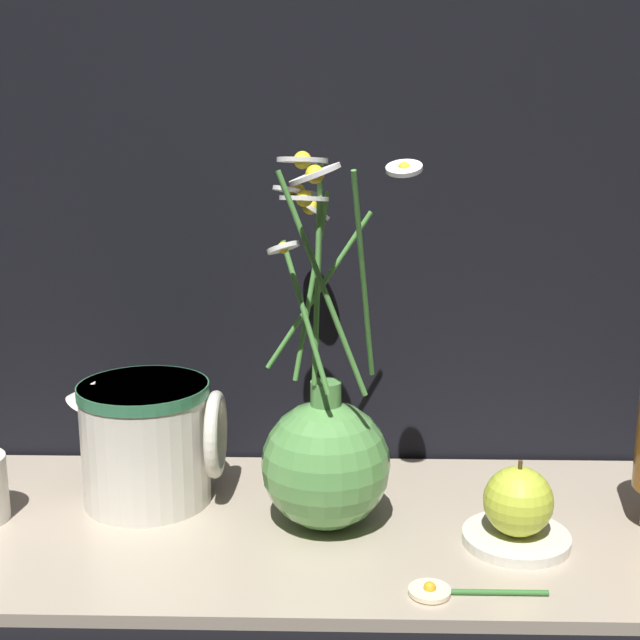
% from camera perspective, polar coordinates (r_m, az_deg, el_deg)
% --- Properties ---
extents(ground_plane, '(6.00, 6.00, 0.00)m').
position_cam_1_polar(ground_plane, '(0.90, -0.16, -13.57)').
color(ground_plane, black).
extents(shelf, '(0.88, 0.33, 0.01)m').
position_cam_1_polar(shelf, '(0.90, -0.16, -13.24)').
color(shelf, tan).
rests_on(shelf, ground_plane).
extents(vase_with_flowers, '(0.15, 0.23, 0.36)m').
position_cam_1_polar(vase_with_flowers, '(0.87, 0.34, -8.39)').
color(vase_with_flowers, '#59994C').
rests_on(vase_with_flowers, shelf).
extents(ceramic_pitcher, '(0.16, 0.13, 0.14)m').
position_cam_1_polar(ceramic_pitcher, '(0.94, -10.96, -7.38)').
color(ceramic_pitcher, beige).
rests_on(ceramic_pitcher, shelf).
extents(saucer_plate, '(0.10, 0.10, 0.01)m').
position_cam_1_polar(saucer_plate, '(0.88, 12.44, -13.48)').
color(saucer_plate, silver).
rests_on(saucer_plate, shelf).
extents(orange_fruit, '(0.07, 0.07, 0.07)m').
position_cam_1_polar(orange_fruit, '(0.86, 12.57, -11.26)').
color(orange_fruit, '#B7C638').
rests_on(orange_fruit, saucer_plate).
extents(loose_daisy, '(0.12, 0.04, 0.01)m').
position_cam_1_polar(loose_daisy, '(0.79, 8.08, -16.79)').
color(loose_daisy, '#336B2D').
rests_on(loose_daisy, shelf).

